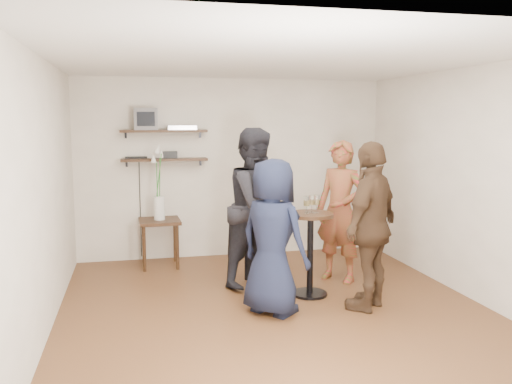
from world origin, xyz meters
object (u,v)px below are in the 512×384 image
Objects in this scene: person_dark at (257,207)px; crt_monitor at (146,119)px; person_brown at (371,226)px; radio at (169,155)px; side_table at (160,227)px; drinks_table at (310,243)px; person_plaid at (340,211)px; dvd_deck at (182,128)px; person_navy at (273,237)px.

crt_monitor is at bearing 89.76° from person_dark.
radio is at bearing -93.91° from person_brown.
drinks_table reaches higher than side_table.
radio is 2.55m from person_plaid.
person_plaid is at bearing -27.96° from side_table.
person_dark is (0.77, -1.40, -0.94)m from dvd_deck.
dvd_deck is 3.21m from person_brown.
person_brown is (1.05, -0.08, 0.08)m from person_navy.
side_table is (0.14, -0.31, -1.47)m from crt_monitor.
radio is at bearing 61.01° from side_table.
drinks_table is at bearing -90.00° from person_navy.
dvd_deck reaches higher than person_navy.
crt_monitor is at bearing -13.31° from person_navy.
person_brown is (1.93, -2.49, -0.62)m from radio.
person_brown reaches higher than side_table.
person_brown is (2.10, -2.18, 0.35)m from side_table.
crt_monitor is 1.45× the size of radio.
person_plaid reaches higher than person_navy.
radio reaches higher than drinks_table.
drinks_table is at bearing -90.00° from person_plaid.
radio reaches higher than side_table.
person_dark is at bearing 132.29° from drinks_table.
radio is 0.11× the size of person_dark.
crt_monitor is 0.51m from dvd_deck.
person_navy is at bearing -90.87° from person_plaid.
side_table is 2.37m from person_navy.
crt_monitor is 2.96m from person_plaid.
crt_monitor is 0.17× the size of person_dark.
dvd_deck reaches higher than side_table.
person_dark is at bearing -44.25° from side_table.
person_brown is at bearing -48.32° from drinks_table.
person_plaid is at bearing -89.13° from person_navy.
person_brown is at bearing -47.98° from crt_monitor.
crt_monitor is 0.18× the size of person_plaid.
radio is (0.31, 0.00, -0.50)m from crt_monitor.
person_plaid is (1.81, -1.46, -1.02)m from dvd_deck.
side_table is at bearing 93.47° from person_dark.
radio is 3.22m from person_brown.
drinks_table is 0.76m from person_navy.
side_table is (-0.35, -0.31, -1.35)m from dvd_deck.
dvd_deck is at bearing 76.40° from person_dark.
person_brown is at bearing -44.83° from person_plaid.
dvd_deck is 0.23× the size of person_plaid.
side_table is 2.30m from drinks_table.
dvd_deck is 1.82× the size of radio.
person_plaid is 1.47m from person_navy.
person_brown is (1.75, -2.49, -1.00)m from dvd_deck.
drinks_table is (1.76, -1.94, -1.40)m from crt_monitor.
side_table is 0.40× the size of person_navy.
person_dark is (1.26, -1.40, -1.06)m from crt_monitor.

